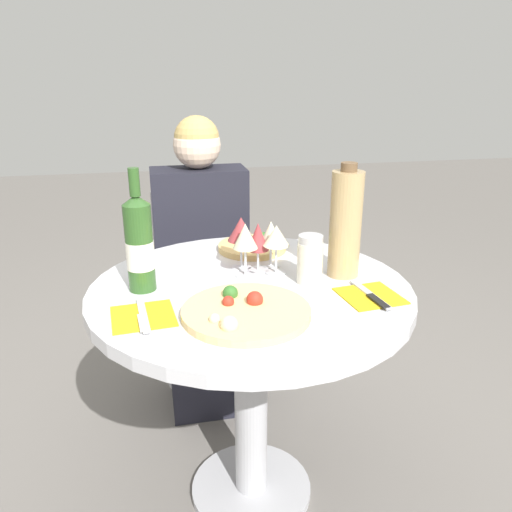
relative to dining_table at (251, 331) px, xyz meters
The scene contains 16 objects.
ground_plane 0.59m from the dining_table, ahead, with size 12.00×12.00×0.00m, color slate.
dining_table is the anchor object (origin of this frame).
chair_behind_diner 0.77m from the dining_table, 95.36° to the left, with size 0.38×0.38×0.83m.
seated_diner 0.62m from the dining_table, 96.50° to the left, with size 0.37×0.40×1.15m.
pizza_large 0.24m from the dining_table, 105.41° to the right, with size 0.32×0.32×0.05m.
pizza_small_far 0.34m from the dining_table, 77.49° to the left, with size 0.23×0.23×0.05m.
wine_bottle 0.40m from the dining_table, behind, with size 0.07×0.07×0.33m.
tall_carafe 0.41m from the dining_table, ahead, with size 0.09×0.09×0.33m.
sugar_shaker 0.27m from the dining_table, ahead, with size 0.07×0.07×0.14m.
wine_glass_front_right 0.28m from the dining_table, 38.65° to the left, with size 0.08×0.08×0.15m.
wine_glass_back_right 0.30m from the dining_table, 56.65° to the left, with size 0.07×0.07×0.14m.
wine_glass_back_left 0.30m from the dining_table, 91.07° to the left, with size 0.08×0.08×0.16m.
wine_glass_center 0.27m from the dining_table, 67.27° to the left, with size 0.06×0.06×0.15m.
wine_glass_front_left 0.27m from the dining_table, 92.03° to the left, with size 0.07×0.07×0.16m.
place_setting_left 0.36m from the dining_table, 154.60° to the right, with size 0.16×0.19×0.01m.
place_setting_right 0.36m from the dining_table, 25.87° to the right, with size 0.17×0.19×0.01m.
Camera 1 is at (-0.25, -1.26, 1.29)m, focal length 35.00 mm.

